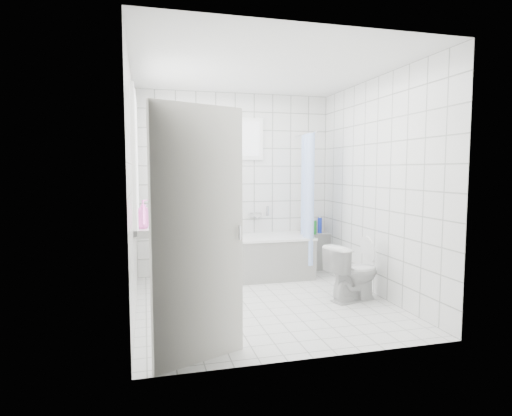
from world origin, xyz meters
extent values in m
plane|color=white|center=(0.00, 0.00, 0.00)|extent=(3.00, 3.00, 0.00)
plane|color=white|center=(0.00, 0.00, 2.60)|extent=(3.00, 3.00, 0.00)
cube|color=white|center=(0.00, 1.50, 1.30)|extent=(2.80, 0.02, 2.60)
cube|color=white|center=(0.00, -1.50, 1.30)|extent=(2.80, 0.02, 2.60)
cube|color=white|center=(-1.40, 0.00, 1.30)|extent=(0.02, 3.00, 2.60)
cube|color=white|center=(1.40, 0.00, 1.30)|extent=(0.02, 3.00, 2.60)
cube|color=white|center=(-1.35, 0.30, 1.60)|extent=(0.01, 0.90, 1.40)
cube|color=white|center=(0.10, 1.46, 1.95)|extent=(0.50, 0.01, 0.50)
cube|color=white|center=(-1.31, 0.30, 0.86)|extent=(0.18, 1.02, 0.08)
cube|color=silver|center=(-0.88, -1.32, 1.00)|extent=(0.75, 0.35, 2.00)
cube|color=white|center=(0.19, 1.12, 0.28)|extent=(1.55, 0.75, 0.55)
cube|color=white|center=(0.19, 1.12, 0.57)|extent=(1.57, 0.77, 0.03)
cube|color=white|center=(-0.67, 1.07, 0.75)|extent=(0.15, 0.85, 1.50)
cube|color=white|center=(1.22, 1.38, 0.28)|extent=(0.40, 0.24, 0.55)
imported|color=white|center=(1.03, -0.18, 0.33)|extent=(0.71, 0.52, 0.65)
cylinder|color=silver|center=(0.91, 1.10, 2.00)|extent=(0.02, 0.80, 0.02)
cube|color=silver|center=(0.29, 1.46, 0.85)|extent=(0.18, 0.06, 0.06)
imported|color=white|center=(-1.30, 0.27, 0.98)|extent=(0.18, 0.18, 0.17)
imported|color=#36CBF5|center=(-1.30, 0.12, 1.00)|extent=(0.10, 0.10, 0.20)
imported|color=#FF63CE|center=(-1.30, -0.03, 1.05)|extent=(0.16, 0.15, 0.30)
imported|color=#E874E9|center=(-1.30, 0.55, 1.00)|extent=(0.13, 0.12, 0.20)
cylinder|color=#F3371C|center=(1.16, 1.42, 0.65)|extent=(0.06, 0.06, 0.21)
cylinder|color=#18932B|center=(1.15, 1.29, 0.65)|extent=(0.06, 0.06, 0.21)
cylinder|color=#1A34D0|center=(1.28, 1.40, 0.67)|extent=(0.06, 0.06, 0.23)
camera|label=1|loc=(-1.28, -4.58, 1.51)|focal=30.00mm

